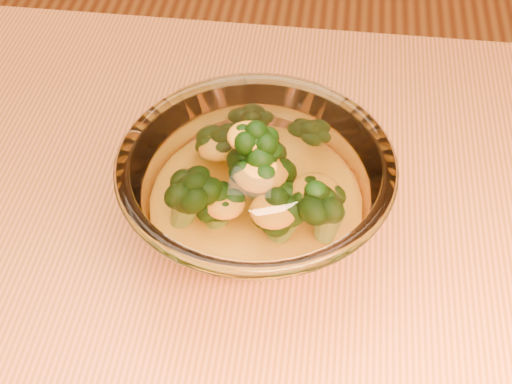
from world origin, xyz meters
TOP-DOWN VIEW (x-y plane):
  - glass_bowl at (-0.07, 0.10)m, footprint 0.21×0.21m
  - cheese_sauce at (-0.07, 0.10)m, footprint 0.12×0.12m
  - broccoli_heap at (-0.07, 0.10)m, footprint 0.14×0.13m

SIDE VIEW (x-z plane):
  - cheese_sauce at x=-0.07m, z-range 0.76..0.80m
  - glass_bowl at x=-0.07m, z-range 0.75..0.84m
  - broccoli_heap at x=-0.07m, z-range 0.78..0.85m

